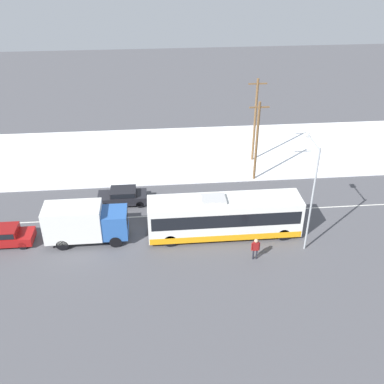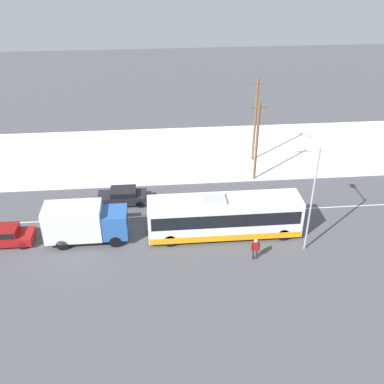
{
  "view_description": "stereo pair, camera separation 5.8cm",
  "coord_description": "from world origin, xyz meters",
  "px_view_note": "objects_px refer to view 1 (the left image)",
  "views": [
    {
      "loc": [
        -5.09,
        -31.4,
        20.83
      ],
      "look_at": [
        -2.09,
        1.28,
        1.4
      ],
      "focal_mm": 42.0,
      "sensor_mm": 36.0,
      "label": 1
    },
    {
      "loc": [
        -5.04,
        -31.4,
        20.83
      ],
      "look_at": [
        -2.09,
        1.28,
        1.4
      ],
      "focal_mm": 42.0,
      "sensor_mm": 36.0,
      "label": 2
    }
  ],
  "objects_px": {
    "city_bus": "(224,216)",
    "parked_car_near_truck": "(5,235)",
    "utility_pole_roadside": "(257,141)",
    "pedestrian_at_stop": "(256,247)",
    "sedan_car": "(123,196)",
    "box_truck": "(84,222)",
    "utility_pole_snowlot": "(255,120)",
    "streetlamp": "(311,185)"
  },
  "relations": [
    {
      "from": "box_truck",
      "to": "city_bus",
      "type": "bearing_deg",
      "value": -0.93
    },
    {
      "from": "city_bus",
      "to": "sedan_car",
      "type": "height_order",
      "value": "city_bus"
    },
    {
      "from": "sedan_car",
      "to": "parked_car_near_truck",
      "type": "relative_size",
      "value": 1.02
    },
    {
      "from": "sedan_car",
      "to": "pedestrian_at_stop",
      "type": "relative_size",
      "value": 2.39
    },
    {
      "from": "city_bus",
      "to": "box_truck",
      "type": "xyz_separation_m",
      "value": [
        -10.64,
        0.17,
        0.03
      ]
    },
    {
      "from": "pedestrian_at_stop",
      "to": "utility_pole_snowlot",
      "type": "bearing_deg",
      "value": 78.83
    },
    {
      "from": "pedestrian_at_stop",
      "to": "sedan_car",
      "type": "bearing_deg",
      "value": 138.98
    },
    {
      "from": "utility_pole_roadside",
      "to": "streetlamp",
      "type": "bearing_deg",
      "value": -81.49
    },
    {
      "from": "sedan_car",
      "to": "city_bus",
      "type": "bearing_deg",
      "value": 146.5
    },
    {
      "from": "city_bus",
      "to": "box_truck",
      "type": "bearing_deg",
      "value": 179.07
    },
    {
      "from": "utility_pole_snowlot",
      "to": "pedestrian_at_stop",
      "type": "bearing_deg",
      "value": -101.17
    },
    {
      "from": "city_bus",
      "to": "utility_pole_snowlot",
      "type": "distance_m",
      "value": 13.76
    },
    {
      "from": "streetlamp",
      "to": "city_bus",
      "type": "bearing_deg",
      "value": 162.45
    },
    {
      "from": "city_bus",
      "to": "pedestrian_at_stop",
      "type": "xyz_separation_m",
      "value": [
        1.79,
        -3.22,
        -0.58
      ]
    },
    {
      "from": "city_bus",
      "to": "pedestrian_at_stop",
      "type": "distance_m",
      "value": 3.73
    },
    {
      "from": "pedestrian_at_stop",
      "to": "streetlamp",
      "type": "height_order",
      "value": "streetlamp"
    },
    {
      "from": "box_truck",
      "to": "utility_pole_snowlot",
      "type": "height_order",
      "value": "utility_pole_snowlot"
    },
    {
      "from": "box_truck",
      "to": "utility_pole_roadside",
      "type": "bearing_deg",
      "value": 29.27
    },
    {
      "from": "parked_car_near_truck",
      "to": "streetlamp",
      "type": "height_order",
      "value": "streetlamp"
    },
    {
      "from": "utility_pole_snowlot",
      "to": "parked_car_near_truck",
      "type": "bearing_deg",
      "value": -150.41
    },
    {
      "from": "sedan_car",
      "to": "utility_pole_snowlot",
      "type": "bearing_deg",
      "value": -150.79
    },
    {
      "from": "box_truck",
      "to": "utility_pole_roadside",
      "type": "xyz_separation_m",
      "value": [
        14.86,
        8.33,
        2.36
      ]
    },
    {
      "from": "pedestrian_at_stop",
      "to": "utility_pole_roadside",
      "type": "height_order",
      "value": "utility_pole_roadside"
    },
    {
      "from": "city_bus",
      "to": "utility_pole_roadside",
      "type": "bearing_deg",
      "value": 63.61
    },
    {
      "from": "pedestrian_at_stop",
      "to": "streetlamp",
      "type": "bearing_deg",
      "value": 19.39
    },
    {
      "from": "city_bus",
      "to": "pedestrian_at_stop",
      "type": "bearing_deg",
      "value": -61.02
    },
    {
      "from": "sedan_car",
      "to": "utility_pole_roadside",
      "type": "height_order",
      "value": "utility_pole_roadside"
    },
    {
      "from": "box_truck",
      "to": "utility_pole_roadside",
      "type": "relative_size",
      "value": 0.8
    },
    {
      "from": "sedan_car",
      "to": "streetlamp",
      "type": "distance_m",
      "value": 16.16
    },
    {
      "from": "box_truck",
      "to": "pedestrian_at_stop",
      "type": "relative_size",
      "value": 3.51
    },
    {
      "from": "parked_car_near_truck",
      "to": "pedestrian_at_stop",
      "type": "relative_size",
      "value": 2.35
    },
    {
      "from": "city_bus",
      "to": "parked_car_near_truck",
      "type": "distance_m",
      "value": 16.7
    },
    {
      "from": "streetlamp",
      "to": "utility_pole_roadside",
      "type": "bearing_deg",
      "value": 98.51
    },
    {
      "from": "parked_car_near_truck",
      "to": "streetlamp",
      "type": "distance_m",
      "value": 22.97
    },
    {
      "from": "city_bus",
      "to": "utility_pole_roadside",
      "type": "distance_m",
      "value": 9.79
    },
    {
      "from": "box_truck",
      "to": "parked_car_near_truck",
      "type": "xyz_separation_m",
      "value": [
        -6.03,
        0.12,
        -0.9
      ]
    },
    {
      "from": "sedan_car",
      "to": "pedestrian_at_stop",
      "type": "height_order",
      "value": "pedestrian_at_stop"
    },
    {
      "from": "box_truck",
      "to": "sedan_car",
      "type": "height_order",
      "value": "box_truck"
    },
    {
      "from": "parked_car_near_truck",
      "to": "utility_pole_snowlot",
      "type": "bearing_deg",
      "value": 29.59
    },
    {
      "from": "city_bus",
      "to": "parked_car_near_truck",
      "type": "xyz_separation_m",
      "value": [
        -16.67,
        0.3,
        -0.87
      ]
    },
    {
      "from": "city_bus",
      "to": "box_truck",
      "type": "relative_size",
      "value": 1.9
    },
    {
      "from": "pedestrian_at_stop",
      "to": "city_bus",
      "type": "bearing_deg",
      "value": 118.98
    }
  ]
}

